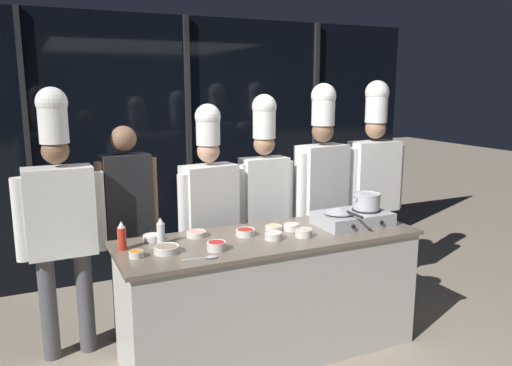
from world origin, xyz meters
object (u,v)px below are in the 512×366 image
Objects in this scene: stock_pot at (367,201)px; chef_head at (60,211)px; prep_bowl_ginger at (274,228)px; prep_bowl_garlic at (292,227)px; prep_bowl_chili_flakes at (245,232)px; prep_bowl_bean_sprouts at (274,235)px; prep_bowl_bell_pepper at (217,245)px; prep_bowl_carrots at (136,254)px; person_guest at (127,210)px; prep_bowl_chicken at (304,232)px; chef_apprentice at (374,175)px; portable_stove at (352,218)px; chef_line at (264,189)px; squeeze_bottle_clear at (161,232)px; frying_pan at (339,210)px; squeeze_bottle_chili at (122,236)px; chef_sous at (210,203)px; prep_bowl_rice at (152,237)px; prep_bowl_shrimp at (196,233)px; serving_spoon_solid at (207,258)px; prep_bowl_mushrooms at (166,249)px; chef_pastry at (322,181)px.

stock_pot is 2.32m from chef_head.
prep_bowl_garlic is at bearing -24.19° from prep_bowl_ginger.
prep_bowl_bean_sprouts is at bearing -48.59° from prep_bowl_chili_flakes.
prep_bowl_ginger is (0.56, 0.26, -0.01)m from prep_bowl_bell_pepper.
person_guest is (0.09, 0.76, 0.11)m from prep_bowl_carrots.
chef_apprentice reaches higher than prep_bowl_chicken.
portable_stove is 0.28× the size of chef_apprentice.
prep_bowl_carrots is 0.05× the size of chef_line.
portable_stove is 2.99× the size of squeeze_bottle_clear.
portable_stove is 4.46× the size of prep_bowl_chicken.
portable_stove is 4.38× the size of prep_bowl_ginger.
frying_pan is at bearing 1.68° from prep_bowl_carrots.
squeeze_bottle_chili is 0.63m from prep_bowl_bell_pepper.
person_guest reaches higher than prep_bowl_ginger.
stock_pot is 0.13× the size of chef_sous.
stock_pot is 1.89× the size of prep_bowl_chicken.
chef_head is at bearing 157.22° from prep_bowl_chili_flakes.
prep_bowl_rice is (-1.67, 0.25, -0.15)m from stock_pot.
prep_bowl_garlic reaches higher than prep_bowl_carrots.
serving_spoon_solid is (-0.09, -0.48, -0.02)m from prep_bowl_shrimp.
squeeze_bottle_clear reaches higher than prep_bowl_bean_sprouts.
prep_bowl_carrots is at bearing -178.30° from portable_stove.
prep_bowl_carrots is 0.40× the size of serving_spoon_solid.
chef_head is 2.81m from chef_apprentice.
prep_bowl_chili_flakes is (0.31, 0.22, -0.01)m from prep_bowl_bell_pepper.
prep_bowl_mushrooms is at bearing 163.89° from prep_bowl_bell_pepper.
squeeze_bottle_chili is 0.27m from squeeze_bottle_clear.
squeeze_bottle_chili reaches higher than portable_stove.
prep_bowl_rice reaches higher than prep_bowl_carrots.
prep_bowl_shrimp is at bearing 168.22° from frying_pan.
chef_pastry is at bearing 30.47° from prep_bowl_bell_pepper.
stock_pot is 1.90m from squeeze_bottle_chili.
prep_bowl_chicken reaches higher than prep_bowl_garlic.
stock_pot reaches higher than prep_bowl_garlic.
prep_bowl_chicken is at bearing -169.99° from stock_pot.
chef_line is 0.56m from chef_pastry.
prep_bowl_mushrooms reaches higher than prep_bowl_shrimp.
prep_bowl_mushrooms is 0.33m from prep_bowl_bell_pepper.
portable_stove is at bearing 6.33° from prep_bowl_bell_pepper.
stock_pot is 1.64m from squeeze_bottle_clear.
squeeze_bottle_clear is 0.10× the size of chef_line.
prep_bowl_rice is 0.69m from chef_head.
prep_bowl_bell_pepper is (-1.32, -0.13, -0.15)m from stock_pot.
stock_pot reaches higher than prep_bowl_mushrooms.
portable_stove is at bearing 1.98° from frying_pan.
stock_pot reaches higher than serving_spoon_solid.
prep_bowl_bell_pepper is 0.52m from prep_bowl_carrots.
frying_pan is at bearing -10.77° from prep_bowl_garlic.
prep_bowl_mushrooms is at bearing -178.49° from frying_pan.
chef_apprentice is (2.31, -0.07, 0.11)m from person_guest.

